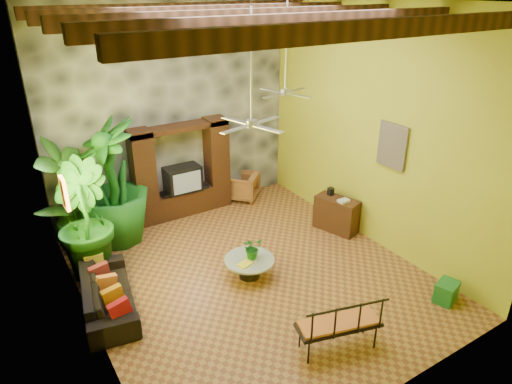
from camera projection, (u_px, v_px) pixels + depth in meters
ground at (250, 274)px, 9.03m from camera, size 7.00×7.00×0.00m
ceiling at (248, 1)px, 6.94m from camera, size 6.00×7.00×0.02m
back_wall at (172, 111)px, 10.68m from camera, size 6.00×0.02×5.00m
left_wall at (71, 193)px, 6.53m from camera, size 0.02×7.00×5.00m
right_wall at (373, 128)px, 9.44m from camera, size 0.02×7.00×5.00m
stone_accent_wall at (173, 112)px, 10.63m from camera, size 5.98×0.10×4.98m
ceiling_beams at (249, 16)px, 7.03m from camera, size 5.95×5.36×0.22m
entertainment_center at (182, 177)px, 11.04m from camera, size 2.40×0.55×2.30m
ceiling_fan_front at (252, 111)px, 7.20m from camera, size 1.28×1.28×1.86m
ceiling_fan_back at (285, 82)px, 9.30m from camera, size 1.28×1.28×1.86m
wall_art_mask at (64, 193)px, 7.49m from camera, size 0.06×0.32×0.55m
wall_art_painting at (392, 146)px, 9.04m from camera, size 0.06×0.70×0.90m
sofa at (108, 293)px, 7.97m from camera, size 1.17×2.20×0.61m
wicker_armchair at (243, 186)px, 12.05m from camera, size 1.06×1.06×0.69m
tall_plant_a at (70, 197)px, 9.29m from camera, size 1.58×1.57×2.53m
tall_plant_b at (82, 221)px, 8.62m from camera, size 1.29×1.47×2.31m
tall_plant_c at (111, 183)px, 9.67m from camera, size 1.67×1.67×2.75m
coffee_table at (249, 265)px, 8.85m from camera, size 0.97×0.97×0.40m
centerpiece_plant at (252, 248)px, 8.76m from camera, size 0.40×0.36×0.43m
yellow_tray at (245, 264)px, 8.61m from camera, size 0.31×0.26×0.03m
iron_bench at (343, 323)px, 6.93m from camera, size 1.39×0.82×0.57m
side_console at (336, 214)px, 10.48m from camera, size 0.72×1.08×0.79m
green_bin at (446, 292)px, 8.20m from camera, size 0.51×0.44×0.38m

